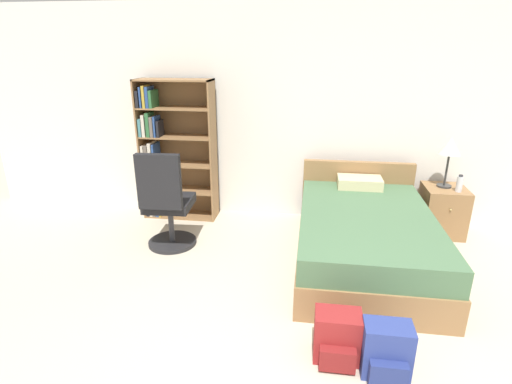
{
  "coord_description": "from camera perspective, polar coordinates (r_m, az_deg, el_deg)",
  "views": [
    {
      "loc": [
        -0.17,
        -1.68,
        2.08
      ],
      "look_at": [
        -0.7,
        1.98,
        0.73
      ],
      "focal_mm": 28.0,
      "sensor_mm": 36.0,
      "label": 1
    }
  ],
  "objects": [
    {
      "name": "wall_back",
      "position": [
        4.97,
        10.25,
        10.64
      ],
      "size": [
        9.0,
        0.06,
        2.6
      ],
      "color": "white",
      "rests_on": "ground_plane"
    },
    {
      "name": "water_bottle",
      "position": [
        4.95,
        27.07,
        1.05
      ],
      "size": [
        0.07,
        0.07,
        0.2
      ],
      "color": "silver",
      "rests_on": "nightstand"
    },
    {
      "name": "table_lamp",
      "position": [
        4.97,
        26.01,
        5.62
      ],
      "size": [
        0.23,
        0.23,
        0.57
      ],
      "color": "#333333",
      "rests_on": "nightstand"
    },
    {
      "name": "bed",
      "position": [
        4.22,
        15.15,
        -5.98
      ],
      "size": [
        1.3,
        2.08,
        0.8
      ],
      "color": "olive",
      "rests_on": "ground_plane"
    },
    {
      "name": "backpack_blue",
      "position": [
        2.97,
        18.13,
        -20.88
      ],
      "size": [
        0.32,
        0.27,
        0.38
      ],
      "color": "navy",
      "rests_on": "ground_plane"
    },
    {
      "name": "bookshelf",
      "position": [
        5.12,
        -12.25,
        5.84
      ],
      "size": [
        0.92,
        0.33,
        1.73
      ],
      "color": "olive",
      "rests_on": "ground_plane"
    },
    {
      "name": "nightstand",
      "position": [
        5.15,
        25.07,
        -2.42
      ],
      "size": [
        0.46,
        0.5,
        0.57
      ],
      "color": "olive",
      "rests_on": "ground_plane"
    },
    {
      "name": "backpack_red",
      "position": [
        3.01,
        11.52,
        -19.74
      ],
      "size": [
        0.32,
        0.29,
        0.36
      ],
      "color": "maroon",
      "rests_on": "ground_plane"
    },
    {
      "name": "office_chair",
      "position": [
        4.33,
        -12.64,
        -1.8
      ],
      "size": [
        0.53,
        0.6,
        1.11
      ],
      "color": "#232326",
      "rests_on": "ground_plane"
    }
  ]
}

